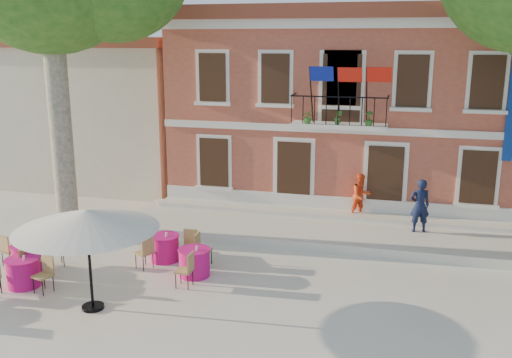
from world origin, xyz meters
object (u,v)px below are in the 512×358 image
at_px(cafe_table_0, 28,256).
at_px(patio_umbrella, 86,220).
at_px(pedestrian_navy, 420,206).
at_px(cafe_table_4, 194,261).
at_px(cafe_table_3, 165,246).
at_px(pedestrian_orange, 361,196).
at_px(cafe_table_1, 23,271).

bearing_deg(cafe_table_0, patio_umbrella, -28.81).
xyz_separation_m(pedestrian_navy, cafe_table_4, (-5.97, -4.50, -0.75)).
xyz_separation_m(patio_umbrella, pedestrian_navy, (7.65, 6.97, -1.08)).
distance_m(pedestrian_navy, cafe_table_0, 11.90).
relative_size(pedestrian_navy, cafe_table_3, 0.93).
bearing_deg(pedestrian_orange, cafe_table_3, -174.87).
height_order(cafe_table_0, cafe_table_3, same).
distance_m(pedestrian_orange, cafe_table_3, 7.13).
bearing_deg(pedestrian_orange, cafe_table_4, -162.69).
height_order(cafe_table_0, cafe_table_1, same).
bearing_deg(cafe_table_0, cafe_table_3, 26.48).
relative_size(patio_umbrella, cafe_table_4, 1.75).
height_order(patio_umbrella, pedestrian_orange, patio_umbrella).
xyz_separation_m(pedestrian_navy, cafe_table_0, (-10.60, -5.35, -0.74)).
relative_size(patio_umbrella, cafe_table_0, 1.85).
xyz_separation_m(cafe_table_0, cafe_table_3, (3.39, 1.69, 0.00)).
distance_m(cafe_table_1, cafe_table_3, 3.87).
bearing_deg(patio_umbrella, pedestrian_orange, 54.60).
xyz_separation_m(patio_umbrella, cafe_table_3, (0.44, 3.31, -1.82)).
xyz_separation_m(patio_umbrella, pedestrian_orange, (5.72, 8.05, -1.18)).
relative_size(pedestrian_orange, cafe_table_3, 0.83).
bearing_deg(pedestrian_navy, cafe_table_1, 17.12).
bearing_deg(cafe_table_4, cafe_table_1, -156.39).
bearing_deg(patio_umbrella, cafe_table_3, 82.48).
distance_m(pedestrian_navy, cafe_table_3, 8.13).
bearing_deg(pedestrian_navy, cafe_table_4, 22.11).
bearing_deg(cafe_table_4, patio_umbrella, -124.19).
relative_size(pedestrian_orange, cafe_table_0, 0.85).
bearing_deg(cafe_table_1, cafe_table_4, 23.61).
bearing_deg(pedestrian_navy, cafe_table_0, 11.91).
height_order(pedestrian_navy, pedestrian_orange, pedestrian_navy).
bearing_deg(cafe_table_3, cafe_table_1, -137.38).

